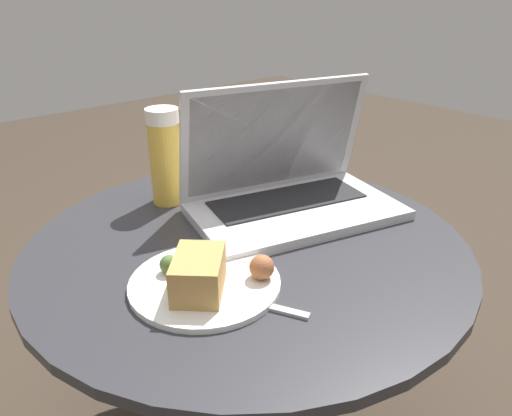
% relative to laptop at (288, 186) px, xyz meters
% --- Properties ---
extents(table, '(0.74, 0.74, 0.48)m').
position_rel_laptop_xyz_m(table, '(-0.14, -0.04, -0.15)').
color(table, '#9E9EA3').
rests_on(table, ground_plane).
extents(laptop, '(0.43, 0.32, 0.24)m').
position_rel_laptop_xyz_m(laptop, '(0.00, 0.00, 0.00)').
color(laptop, silver).
rests_on(laptop, table).
extents(beer_glass, '(0.06, 0.06, 0.19)m').
position_rel_laptop_xyz_m(beer_glass, '(-0.15, 0.18, 0.05)').
color(beer_glass, gold).
rests_on(beer_glass, table).
extents(snack_plate, '(0.22, 0.22, 0.06)m').
position_rel_laptop_xyz_m(snack_plate, '(-0.28, -0.11, -0.03)').
color(snack_plate, white).
rests_on(snack_plate, table).
extents(fork, '(0.09, 0.16, 0.01)m').
position_rel_laptop_xyz_m(fork, '(-0.26, -0.17, -0.05)').
color(fork, '#B2B2B7').
rests_on(fork, table).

